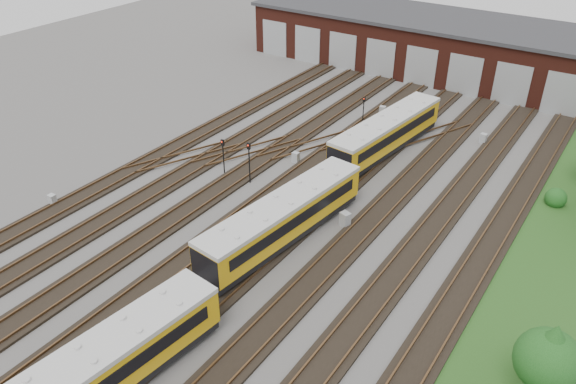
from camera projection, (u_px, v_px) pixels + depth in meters
The scene contains 16 objects.
ground at pixel (252, 237), 38.97m from camera, with size 120.00×120.00×0.00m, color #484643.
track_network at pixel (255, 231), 39.41m from camera, with size 30.40×70.00×0.33m.
maintenance_shed at pixel (458, 48), 65.57m from camera, with size 51.00×12.50×6.35m.
grass_verge at pixel (574, 258), 36.96m from camera, with size 8.00×55.00×0.05m, color #244818.
metro_train at pixel (283, 218), 37.71m from camera, with size 4.12×46.42×2.94m.
signal_mast_0 at pixel (223, 152), 45.53m from camera, with size 0.27×0.25×3.15m.
signal_mast_1 at pixel (249, 158), 44.21m from camera, with size 0.28×0.26×3.55m.
signal_mast_2 at pixel (364, 106), 54.54m from camera, with size 0.24×0.23×2.62m.
signal_mast_3 at pixel (326, 189), 41.00m from camera, with size 0.23×0.21×2.80m.
relay_cabinet_0 at pixel (52, 200), 42.28m from camera, with size 0.54×0.45×0.89m, color #A5A8AA.
relay_cabinet_1 at pixel (382, 111), 56.60m from camera, with size 0.58×0.49×0.97m, color #A5A8AA.
relay_cabinet_2 at pixel (296, 157), 48.10m from camera, with size 0.56×0.47×0.93m, color #A5A8AA.
relay_cabinet_3 at pixel (483, 138), 51.24m from camera, with size 0.56×0.47×0.93m, color #A5A8AA.
relay_cabinet_4 at pixel (345, 219), 39.87m from camera, with size 0.67×0.56×1.11m, color #A5A8AA.
tree_3 at pixel (549, 354), 25.69m from camera, with size 3.06×3.06×5.07m.
bush_1 at pixel (557, 195), 42.16m from camera, with size 1.60×1.60×1.60m, color #134012.
Camera 1 is at (19.74, -24.80, 23.02)m, focal length 35.00 mm.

